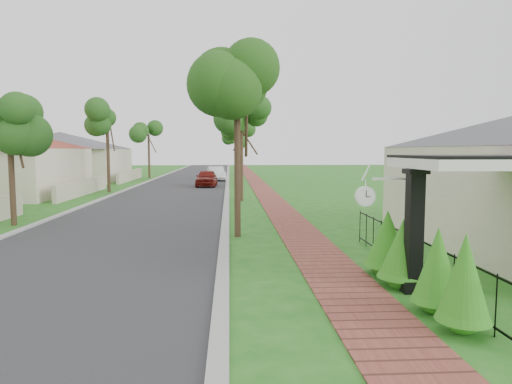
# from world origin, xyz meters

# --- Properties ---
(ground) EXTENTS (160.00, 160.00, 0.00)m
(ground) POSITION_xyz_m (0.00, 0.00, 0.00)
(ground) COLOR #1E6417
(ground) RESTS_ON ground
(road) EXTENTS (7.00, 120.00, 0.02)m
(road) POSITION_xyz_m (-3.00, 20.00, 0.00)
(road) COLOR #28282B
(road) RESTS_ON ground
(kerb_right) EXTENTS (0.30, 120.00, 0.10)m
(kerb_right) POSITION_xyz_m (0.65, 20.00, 0.00)
(kerb_right) COLOR #9E9E99
(kerb_right) RESTS_ON ground
(kerb_left) EXTENTS (0.30, 120.00, 0.10)m
(kerb_left) POSITION_xyz_m (-6.65, 20.00, 0.00)
(kerb_left) COLOR #9E9E99
(kerb_left) RESTS_ON ground
(sidewalk) EXTENTS (1.50, 120.00, 0.03)m
(sidewalk) POSITION_xyz_m (3.25, 20.00, 0.00)
(sidewalk) COLOR brown
(sidewalk) RESTS_ON ground
(porch_post) EXTENTS (0.48, 0.48, 2.52)m
(porch_post) POSITION_xyz_m (4.55, -1.00, 1.12)
(porch_post) COLOR black
(porch_post) RESTS_ON ground
(picket_fence) EXTENTS (0.03, 8.02, 1.00)m
(picket_fence) POSITION_xyz_m (4.90, -0.00, 0.53)
(picket_fence) COLOR black
(picket_fence) RESTS_ON ground
(street_trees) EXTENTS (10.70, 37.65, 5.89)m
(street_trees) POSITION_xyz_m (-2.87, 26.84, 4.54)
(street_trees) COLOR #382619
(street_trees) RESTS_ON ground
(hedge_row) EXTENTS (0.94, 4.31, 1.71)m
(hedge_row) POSITION_xyz_m (4.45, -1.21, 0.73)
(hedge_row) COLOR #237116
(hedge_row) RESTS_ON ground
(far_house_grey) EXTENTS (15.56, 15.56, 4.60)m
(far_house_grey) POSITION_xyz_m (-14.97, 34.00, 2.34)
(far_house_grey) COLOR beige
(far_house_grey) RESTS_ON ground
(parked_car_red) EXTENTS (1.69, 3.97, 1.34)m
(parked_car_red) POSITION_xyz_m (-1.00, 26.51, 0.67)
(parked_car_red) COLOR maroon
(parked_car_red) RESTS_ON ground
(parked_car_white) EXTENTS (1.99, 4.16, 1.31)m
(parked_car_white) POSITION_xyz_m (-0.44, 33.66, 0.66)
(parked_car_white) COLOR white
(parked_car_white) RESTS_ON ground
(near_tree) EXTENTS (2.30, 2.30, 5.90)m
(near_tree) POSITION_xyz_m (1.08, 5.16, 4.71)
(near_tree) COLOR #382619
(near_tree) RESTS_ON ground
(utility_pole) EXTENTS (1.20, 0.24, 7.13)m
(utility_pole) POSITION_xyz_m (1.42, 16.65, 3.62)
(utility_pole) COLOR gray
(utility_pole) RESTS_ON ground
(station_clock) EXTENTS (1.06, 0.13, 0.60)m
(station_clock) POSITION_xyz_m (3.69, -0.60, 1.95)
(station_clock) COLOR white
(station_clock) RESTS_ON ground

